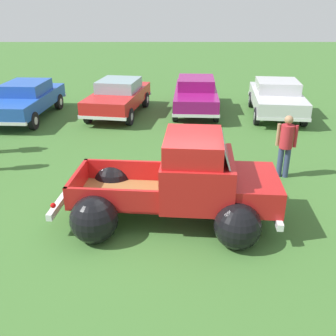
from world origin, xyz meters
The scene contains 7 objects.
ground_plane centered at (0.00, 0.00, 0.00)m, with size 80.00×80.00×0.00m, color #3D6B2D.
vintage_pickup_truck centered at (0.39, -0.03, 0.76)m, with size 4.76×3.06×1.96m.
show_car_0 centered at (-5.68, 7.87, 0.78)m, with size 2.07×4.70×1.43m.
show_car_1 centered at (-2.03, 8.42, 0.78)m, with size 2.55×4.62×1.43m.
show_car_2 centered at (1.22, 8.84, 0.78)m, with size 2.07×4.69×1.43m.
show_car_3 centered at (4.50, 8.22, 0.78)m, with size 2.44×4.48×1.43m.
spectator_2 centered at (3.14, 2.16, 0.97)m, with size 0.53×0.43×1.71m.
Camera 1 is at (0.04, -7.23, 4.36)m, focal length 40.60 mm.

